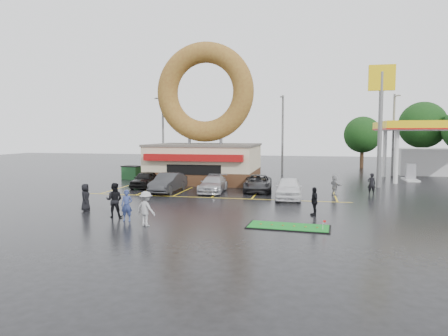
% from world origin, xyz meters
% --- Properties ---
extents(ground, '(120.00, 120.00, 0.00)m').
position_xyz_m(ground, '(0.00, 0.00, 0.00)').
color(ground, black).
rests_on(ground, ground).
extents(donut_shop, '(10.20, 8.70, 13.50)m').
position_xyz_m(donut_shop, '(-3.00, 12.97, 4.46)').
color(donut_shop, '#472B19').
rests_on(donut_shop, ground).
extents(gas_station, '(12.30, 13.65, 5.90)m').
position_xyz_m(gas_station, '(20.00, 20.94, 3.70)').
color(gas_station, silver).
rests_on(gas_station, ground).
extents(shell_sign, '(2.20, 0.36, 10.60)m').
position_xyz_m(shell_sign, '(13.00, 12.00, 7.38)').
color(shell_sign, slate).
rests_on(shell_sign, ground).
extents(streetlight_left, '(0.40, 2.21, 9.00)m').
position_xyz_m(streetlight_left, '(-10.00, 19.92, 4.78)').
color(streetlight_left, slate).
rests_on(streetlight_left, ground).
extents(streetlight_mid, '(0.40, 2.21, 9.00)m').
position_xyz_m(streetlight_mid, '(4.00, 20.92, 4.78)').
color(streetlight_mid, slate).
rests_on(streetlight_mid, ground).
extents(streetlight_right, '(0.40, 2.21, 9.00)m').
position_xyz_m(streetlight_right, '(16.00, 21.92, 4.78)').
color(streetlight_right, slate).
rests_on(streetlight_right, ground).
extents(tree_far_c, '(6.30, 6.30, 9.00)m').
position_xyz_m(tree_far_c, '(22.00, 34.00, 5.84)').
color(tree_far_c, '#332114').
rests_on(tree_far_c, ground).
extents(tree_far_d, '(4.90, 4.90, 7.00)m').
position_xyz_m(tree_far_d, '(14.00, 32.00, 4.53)').
color(tree_far_d, '#332114').
rests_on(tree_far_d, ground).
extents(car_black, '(1.90, 4.22, 1.41)m').
position_xyz_m(car_black, '(-7.01, 7.61, 0.70)').
color(car_black, black).
rests_on(car_black, ground).
extents(car_dgrey, '(1.85, 4.73, 1.53)m').
position_xyz_m(car_dgrey, '(-4.07, 5.39, 0.77)').
color(car_dgrey, '#2C2C2E').
rests_on(car_dgrey, ground).
extents(car_silver, '(2.05, 4.66, 1.33)m').
position_xyz_m(car_silver, '(-0.52, 6.14, 0.67)').
color(car_silver, '#A7A8AD').
rests_on(car_silver, ground).
extents(car_grey, '(2.62, 4.98, 1.34)m').
position_xyz_m(car_grey, '(2.96, 7.39, 0.67)').
color(car_grey, '#2A292C').
rests_on(car_grey, ground).
extents(car_white, '(1.93, 4.60, 1.55)m').
position_xyz_m(car_white, '(5.61, 4.08, 0.78)').
color(car_white, white).
rests_on(car_white, ground).
extents(person_blue, '(0.66, 0.48, 1.70)m').
position_xyz_m(person_blue, '(-2.58, -5.14, 0.85)').
color(person_blue, navy).
rests_on(person_blue, ground).
extents(person_blackjkt, '(1.07, 0.89, 1.96)m').
position_xyz_m(person_blackjkt, '(-3.69, -4.40, 0.98)').
color(person_blackjkt, black).
rests_on(person_blackjkt, ground).
extents(person_hoodie, '(1.32, 1.05, 1.79)m').
position_xyz_m(person_hoodie, '(-1.10, -6.00, 0.89)').
color(person_hoodie, '#9B9B9E').
rests_on(person_hoodie, ground).
extents(person_bystander, '(0.79, 0.96, 1.68)m').
position_xyz_m(person_bystander, '(-6.27, -3.14, 0.84)').
color(person_bystander, black).
rests_on(person_bystander, ground).
extents(person_cameraman, '(0.64, 1.04, 1.65)m').
position_xyz_m(person_cameraman, '(7.36, -1.54, 0.82)').
color(person_cameraman, black).
rests_on(person_cameraman, ground).
extents(person_walker_near, '(1.08, 1.53, 1.59)m').
position_xyz_m(person_walker_near, '(8.98, 6.50, 0.79)').
color(person_walker_near, '#97989A').
rests_on(person_walker_near, ground).
extents(person_walker_far, '(0.64, 0.45, 1.68)m').
position_xyz_m(person_walker_far, '(11.76, 7.39, 0.84)').
color(person_walker_far, black).
rests_on(person_walker_far, ground).
extents(dumpster, '(2.01, 1.54, 1.30)m').
position_xyz_m(dumpster, '(-10.91, 13.25, 0.65)').
color(dumpster, '#1A4522').
rests_on(dumpster, ground).
extents(putting_green, '(4.26, 2.07, 0.52)m').
position_xyz_m(putting_green, '(6.07, -4.79, 0.03)').
color(putting_green, black).
rests_on(putting_green, ground).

